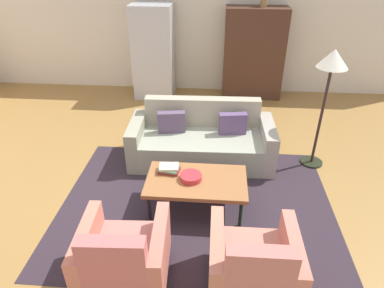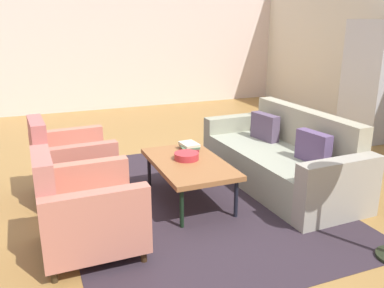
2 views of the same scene
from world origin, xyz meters
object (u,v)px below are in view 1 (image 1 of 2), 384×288
(couch, at_px, (202,140))
(armchair_left, at_px, (123,260))
(fruit_bowl, at_px, (191,177))
(floor_lamp, at_px, (331,70))
(coffee_table, at_px, (196,182))
(cabinet, at_px, (254,54))
(book_stack, at_px, (169,169))
(armchair_right, at_px, (254,269))
(refrigerator, at_px, (154,52))

(couch, xyz_separation_m, armchair_left, (-0.59, -2.35, 0.06))
(fruit_bowl, bearing_deg, floor_lamp, 33.61)
(coffee_table, distance_m, floor_lamp, 2.27)
(couch, bearing_deg, cabinet, -111.30)
(fruit_bowl, distance_m, book_stack, 0.32)
(armchair_right, height_order, floor_lamp, floor_lamp)
(couch, distance_m, fruit_bowl, 1.20)
(refrigerator, bearing_deg, coffee_table, -72.58)
(fruit_bowl, bearing_deg, armchair_right, -60.27)
(armchair_left, relative_size, cabinet, 0.49)
(coffee_table, xyz_separation_m, armchair_right, (0.60, -1.17, -0.06))
(armchair_left, bearing_deg, coffee_table, 59.76)
(floor_lamp, bearing_deg, refrigerator, 138.60)
(armchair_left, distance_m, cabinet, 5.13)
(coffee_table, bearing_deg, fruit_bowl, 180.00)
(couch, relative_size, book_stack, 7.50)
(coffee_table, height_order, fruit_bowl, fruit_bowl)
(coffee_table, xyz_separation_m, fruit_bowl, (-0.07, 0.00, 0.07))
(armchair_left, height_order, book_stack, armchair_left)
(armchair_left, relative_size, armchair_right, 1.00)
(coffee_table, relative_size, book_stack, 4.24)
(armchair_left, distance_m, floor_lamp, 3.41)
(armchair_right, distance_m, fruit_bowl, 1.35)
(armchair_right, xyz_separation_m, fruit_bowl, (-0.67, 1.17, 0.13))
(book_stack, bearing_deg, floor_lamp, 26.57)
(armchair_left, relative_size, fruit_bowl, 3.38)
(refrigerator, bearing_deg, armchair_left, -83.59)
(cabinet, height_order, floor_lamp, cabinet)
(armchair_right, distance_m, cabinet, 4.92)
(floor_lamp, bearing_deg, coffee_table, -145.37)
(couch, distance_m, armchair_right, 2.43)
(floor_lamp, bearing_deg, armchair_left, -134.29)
(armchair_left, height_order, armchair_right, same)
(coffee_table, height_order, book_stack, book_stack)
(book_stack, distance_m, cabinet, 3.81)
(fruit_bowl, xyz_separation_m, floor_lamp, (1.73, 1.15, 0.97))
(cabinet, bearing_deg, refrigerator, -177.05)
(fruit_bowl, xyz_separation_m, book_stack, (-0.28, 0.14, 0.01))
(couch, distance_m, coffee_table, 1.19)
(armchair_left, distance_m, refrigerator, 4.84)
(coffee_table, xyz_separation_m, book_stack, (-0.35, 0.14, 0.08))
(armchair_left, bearing_deg, cabinet, 69.78)
(coffee_table, height_order, cabinet, cabinet)
(coffee_table, relative_size, fruit_bowl, 4.61)
(couch, xyz_separation_m, armchair_right, (0.60, -2.35, 0.06))
(refrigerator, xyz_separation_m, floor_lamp, (2.79, -2.46, 0.52))
(book_stack, distance_m, floor_lamp, 2.44)
(armchair_right, bearing_deg, armchair_left, 179.38)
(book_stack, height_order, cabinet, cabinet)
(couch, relative_size, floor_lamp, 1.24)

